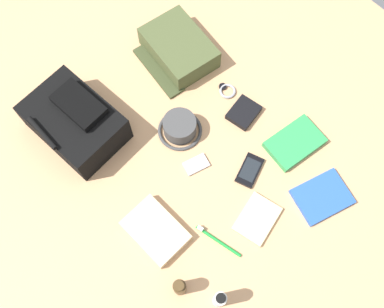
% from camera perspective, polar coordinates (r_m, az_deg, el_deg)
% --- Properties ---
extents(ground_plane, '(2.64, 2.02, 0.02)m').
position_cam_1_polar(ground_plane, '(1.55, -0.00, -0.70)').
color(ground_plane, tan).
rests_on(ground_plane, ground).
extents(backpack, '(0.34, 0.26, 0.16)m').
position_cam_1_polar(backpack, '(1.57, -14.93, 4.08)').
color(backpack, black).
rests_on(backpack, ground_plane).
extents(toiletry_pouch, '(0.29, 0.27, 0.09)m').
position_cam_1_polar(toiletry_pouch, '(1.70, -1.81, 13.48)').
color(toiletry_pouch, '#47512D').
rests_on(toiletry_pouch, ground_plane).
extents(bucket_hat, '(0.16, 0.16, 0.07)m').
position_cam_1_polar(bucket_hat, '(1.55, -1.60, 3.48)').
color(bucket_hat, '#414141').
rests_on(bucket_hat, ground_plane).
extents(toothpaste_tube, '(0.04, 0.04, 0.14)m').
position_cam_1_polar(toothpaste_tube, '(1.38, 3.59, -18.34)').
color(toothpaste_tube, white).
rests_on(toothpaste_tube, ground_plane).
extents(cologne_bottle, '(0.04, 0.04, 0.11)m').
position_cam_1_polar(cologne_bottle, '(1.39, -1.61, -16.91)').
color(cologne_bottle, '#473319').
rests_on(cologne_bottle, ground_plane).
extents(paperback_novel, '(0.18, 0.21, 0.02)m').
position_cam_1_polar(paperback_novel, '(1.55, 16.52, -5.35)').
color(paperback_novel, blue).
rests_on(paperback_novel, ground_plane).
extents(travel_guidebook, '(0.15, 0.21, 0.03)m').
position_cam_1_polar(travel_guidebook, '(1.59, 13.18, 1.42)').
color(travel_guidebook, '#2D934C').
rests_on(travel_guidebook, ground_plane).
extents(cell_phone, '(0.10, 0.13, 0.01)m').
position_cam_1_polar(cell_phone, '(1.53, 7.49, -2.11)').
color(cell_phone, black).
rests_on(cell_phone, ground_plane).
extents(media_player, '(0.07, 0.09, 0.01)m').
position_cam_1_polar(media_player, '(1.53, 0.56, -1.36)').
color(media_player, '#B7B7BC').
rests_on(media_player, ground_plane).
extents(wristwatch, '(0.07, 0.06, 0.01)m').
position_cam_1_polar(wristwatch, '(1.65, 4.54, 8.22)').
color(wristwatch, '#99999E').
rests_on(wristwatch, ground_plane).
extents(toothbrush, '(0.17, 0.05, 0.02)m').
position_cam_1_polar(toothbrush, '(1.46, 3.08, -10.99)').
color(toothbrush, '#198C33').
rests_on(toothbrush, ground_plane).
extents(wallet, '(0.11, 0.13, 0.02)m').
position_cam_1_polar(wallet, '(1.61, 6.68, 5.41)').
color(wallet, black).
rests_on(wallet, ground_plane).
extents(notepad, '(0.14, 0.17, 0.02)m').
position_cam_1_polar(notepad, '(1.48, 8.43, -8.32)').
color(notepad, beige).
rests_on(notepad, ground_plane).
extents(folded_towel, '(0.21, 0.15, 0.04)m').
position_cam_1_polar(folded_towel, '(1.45, -4.76, -9.88)').
color(folded_towel, beige).
rests_on(folded_towel, ground_plane).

